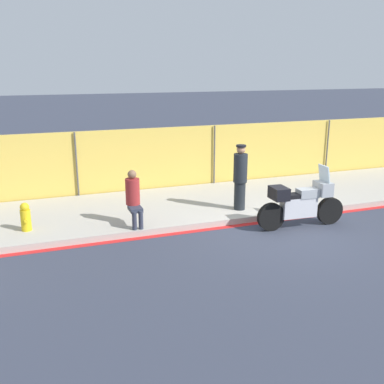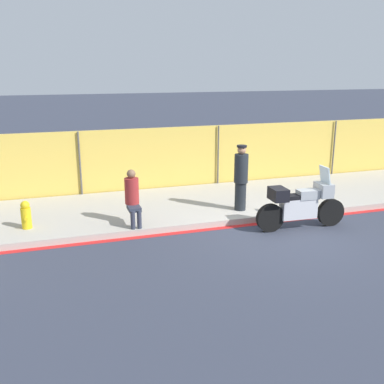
% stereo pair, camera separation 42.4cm
% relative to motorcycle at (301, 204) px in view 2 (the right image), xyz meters
% --- Properties ---
extents(ground_plane, '(120.00, 120.00, 0.00)m').
position_rel_motorcycle_xyz_m(ground_plane, '(-0.54, -0.21, -0.62)').
color(ground_plane, '#333847').
extents(sidewalk, '(32.56, 3.56, 0.16)m').
position_rel_motorcycle_xyz_m(sidewalk, '(-0.54, 2.48, -0.55)').
color(sidewalk, '#ADA89E').
rests_on(sidewalk, ground_plane).
extents(curb_paint_stripe, '(32.56, 0.18, 0.01)m').
position_rel_motorcycle_xyz_m(curb_paint_stripe, '(-0.54, 0.61, -0.62)').
color(curb_paint_stripe, red).
rests_on(curb_paint_stripe, ground_plane).
extents(storefront_fence, '(30.93, 0.17, 2.05)m').
position_rel_motorcycle_xyz_m(storefront_fence, '(-0.54, 4.35, 0.40)').
color(storefront_fence, gold).
rests_on(storefront_fence, ground_plane).
extents(motorcycle, '(2.34, 0.56, 1.54)m').
position_rel_motorcycle_xyz_m(motorcycle, '(0.00, 0.00, 0.00)').
color(motorcycle, black).
rests_on(motorcycle, ground_plane).
extents(officer_standing, '(0.37, 0.37, 1.75)m').
position_rel_motorcycle_xyz_m(officer_standing, '(-0.99, 1.40, 0.43)').
color(officer_standing, '#1E2328').
rests_on(officer_standing, sidewalk).
extents(person_seated_on_curb, '(0.34, 0.67, 1.34)m').
position_rel_motorcycle_xyz_m(person_seated_on_curb, '(-3.93, 1.18, 0.28)').
color(person_seated_on_curb, '#2D3342').
rests_on(person_seated_on_curb, sidewalk).
extents(fire_hydrant, '(0.23, 0.29, 0.68)m').
position_rel_motorcycle_xyz_m(fire_hydrant, '(-6.40, 1.63, -0.14)').
color(fire_hydrant, gold).
rests_on(fire_hydrant, sidewalk).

